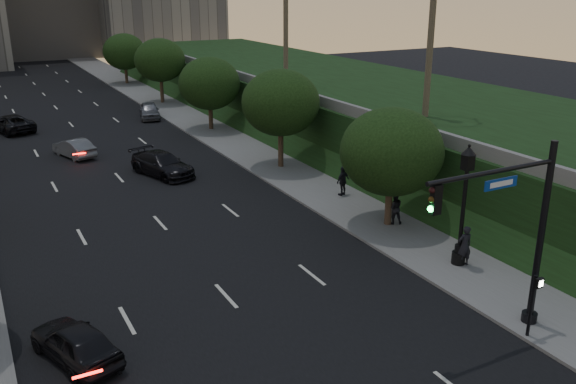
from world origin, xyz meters
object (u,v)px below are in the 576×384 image
traffic_signal_mast (519,239)px  sedan_mid_left (74,148)px  sedan_far_left (10,123)px  sedan_far_right (149,111)px  pedestrian_a (465,246)px  sedan_near_left (75,342)px  pedestrian_c (343,181)px  street_lamp (463,211)px  pedestrian_b (394,208)px  sedan_near_right (162,164)px

traffic_signal_mast → sedan_mid_left: bearing=106.7°
sedan_far_left → sedan_far_right: size_ratio=1.23×
sedan_far_left → pedestrian_a: pedestrian_a is taller
sedan_near_left → sedan_mid_left: size_ratio=0.97×
sedan_far_right → pedestrian_a: 37.94m
sedan_near_left → pedestrian_a: 16.38m
pedestrian_a → pedestrian_c: size_ratio=1.04×
sedan_far_left → street_lamp: bearing=93.3°
sedan_mid_left → pedestrian_b: bearing=101.8°
traffic_signal_mast → pedestrian_b: (2.68, 10.17, -2.67)m
traffic_signal_mast → street_lamp: (2.24, 4.95, -1.04)m
street_lamp → sedan_far_right: 37.76m
sedan_mid_left → sedan_far_left: size_ratio=0.77×
traffic_signal_mast → sedan_mid_left: (-9.56, 31.91, -2.99)m
pedestrian_a → sedan_far_left: bearing=-59.2°
sedan_mid_left → sedan_far_left: bearing=-90.3°
sedan_mid_left → sedan_far_right: (8.62, 10.62, 0.06)m
traffic_signal_mast → street_lamp: bearing=65.6°
traffic_signal_mast → sedan_near_right: size_ratio=1.34×
sedan_far_right → pedestrian_c: bearing=-70.1°
traffic_signal_mast → street_lamp: size_ratio=1.25×
traffic_signal_mast → pedestrian_c: size_ratio=3.96×
street_lamp → sedan_mid_left: size_ratio=1.36×
traffic_signal_mast → pedestrian_a: traffic_signal_mast is taller
sedan_near_left → sedan_near_right: sedan_near_right is taller
sedan_mid_left → pedestrian_c: size_ratio=2.34×
pedestrian_c → sedan_near_right: bearing=-67.6°
pedestrian_a → sedan_far_right: bearing=-76.1°
sedan_far_left → sedan_far_right: bearing=160.5°
sedan_near_left → pedestrian_a: size_ratio=2.17×
sedan_near_right → sedan_far_right: bearing=58.6°
sedan_far_left → sedan_mid_left: bearing=88.7°
sedan_near_right → pedestrian_a: (7.57, -19.76, 0.32)m
street_lamp → pedestrian_c: size_ratio=3.18×
sedan_near_right → sedan_mid_left: bearing=102.2°
street_lamp → sedan_near_right: 21.01m
sedan_near_right → pedestrian_b: (7.92, -14.33, 0.25)m
sedan_far_left → traffic_signal_mast: bearing=88.2°
sedan_far_left → pedestrian_a: size_ratio=2.91×
sedan_near_left → traffic_signal_mast: bearing=139.3°
sedan_far_right → pedestrian_b: bearing=-71.4°
sedan_far_left → pedestrian_b: (15.60, -32.56, 0.26)m
sedan_mid_left → sedan_far_left: sedan_far_left is taller
sedan_near_right → pedestrian_c: size_ratio=2.94×
traffic_signal_mast → pedestrian_b: bearing=75.2°
traffic_signal_mast → sedan_near_right: bearing=102.1°
sedan_near_right → sedan_far_right: size_ratio=1.19×
sedan_near_right → pedestrian_c: pedestrian_c is taller
pedestrian_c → traffic_signal_mast: bearing=61.3°
sedan_mid_left → sedan_far_right: bearing=-146.6°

